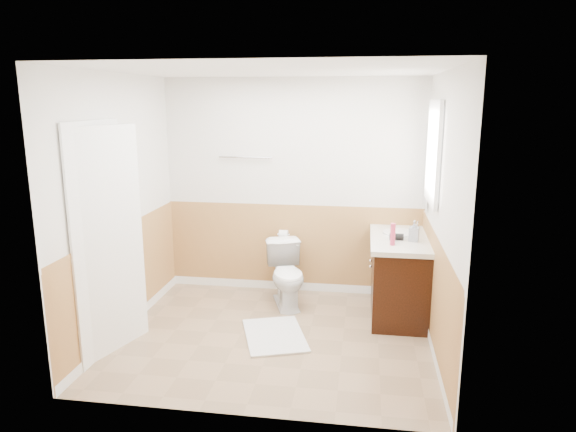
% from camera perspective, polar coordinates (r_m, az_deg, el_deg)
% --- Properties ---
extents(floor, '(3.00, 3.00, 0.00)m').
position_cam_1_polar(floor, '(5.15, -1.56, -13.17)').
color(floor, '#8C7051').
rests_on(floor, ground).
extents(ceiling, '(3.00, 3.00, 0.00)m').
position_cam_1_polar(ceiling, '(4.64, -1.75, 15.84)').
color(ceiling, white).
rests_on(ceiling, floor).
extents(wall_back, '(3.00, 0.00, 3.00)m').
position_cam_1_polar(wall_back, '(6.00, 0.55, 3.15)').
color(wall_back, silver).
rests_on(wall_back, floor).
extents(wall_front, '(3.00, 0.00, 3.00)m').
position_cam_1_polar(wall_front, '(3.50, -5.41, -3.88)').
color(wall_front, silver).
rests_on(wall_front, floor).
extents(wall_left, '(0.00, 3.00, 3.00)m').
position_cam_1_polar(wall_left, '(5.21, -18.11, 1.05)').
color(wall_left, silver).
rests_on(wall_left, floor).
extents(wall_right, '(0.00, 3.00, 3.00)m').
position_cam_1_polar(wall_right, '(4.71, 16.61, -0.03)').
color(wall_right, silver).
rests_on(wall_right, floor).
extents(wainscot_back, '(3.00, 0.00, 3.00)m').
position_cam_1_polar(wainscot_back, '(6.16, 0.52, -3.77)').
color(wainscot_back, tan).
rests_on(wainscot_back, floor).
extents(wainscot_front, '(3.00, 0.00, 3.00)m').
position_cam_1_polar(wainscot_front, '(3.80, -5.12, -14.74)').
color(wainscot_front, tan).
rests_on(wainscot_front, floor).
extents(wainscot_left, '(0.00, 2.60, 2.60)m').
position_cam_1_polar(wainscot_left, '(5.40, -17.44, -6.77)').
color(wainscot_left, tan).
rests_on(wainscot_left, floor).
extents(wainscot_right, '(0.00, 2.60, 2.60)m').
position_cam_1_polar(wainscot_right, '(4.93, 15.91, -8.57)').
color(wainscot_right, tan).
rests_on(wainscot_right, floor).
extents(toilet, '(0.59, 0.78, 0.70)m').
position_cam_1_polar(toilet, '(5.76, -0.10, -6.50)').
color(toilet, white).
rests_on(toilet, floor).
extents(bath_mat, '(0.78, 0.93, 0.02)m').
position_cam_1_polar(bath_mat, '(5.15, -1.49, -13.05)').
color(bath_mat, silver).
rests_on(bath_mat, floor).
extents(vanity_cabinet, '(0.55, 1.10, 0.80)m').
position_cam_1_polar(vanity_cabinet, '(5.63, 12.13, -6.75)').
color(vanity_cabinet, black).
rests_on(vanity_cabinet, floor).
extents(vanity_knob_left, '(0.03, 0.03, 0.03)m').
position_cam_1_polar(vanity_knob_left, '(5.47, 9.11, -5.52)').
color(vanity_knob_left, '#BABAC1').
rests_on(vanity_knob_left, vanity_cabinet).
extents(vanity_knob_right, '(0.03, 0.03, 0.03)m').
position_cam_1_polar(vanity_knob_right, '(5.66, 9.10, -4.89)').
color(vanity_knob_right, silver).
rests_on(vanity_knob_right, vanity_cabinet).
extents(countertop, '(0.60, 1.15, 0.05)m').
position_cam_1_polar(countertop, '(5.50, 12.23, -2.56)').
color(countertop, beige).
rests_on(countertop, vanity_cabinet).
extents(sink_basin, '(0.36, 0.36, 0.02)m').
position_cam_1_polar(sink_basin, '(5.64, 12.26, -1.83)').
color(sink_basin, silver).
rests_on(sink_basin, countertop).
extents(faucet, '(0.02, 0.02, 0.14)m').
position_cam_1_polar(faucet, '(5.64, 14.11, -1.29)').
color(faucet, '#B4B3BA').
rests_on(faucet, countertop).
extents(lotion_bottle, '(0.05, 0.05, 0.22)m').
position_cam_1_polar(lotion_bottle, '(5.16, 11.51, -2.00)').
color(lotion_bottle, '#C93456').
rests_on(lotion_bottle, countertop).
extents(soap_dispenser, '(0.11, 0.11, 0.21)m').
position_cam_1_polar(soap_dispenser, '(5.36, 13.76, -1.61)').
color(soap_dispenser, gray).
rests_on(soap_dispenser, countertop).
extents(hair_dryer_body, '(0.14, 0.07, 0.07)m').
position_cam_1_polar(hair_dryer_body, '(5.37, 11.91, -2.26)').
color(hair_dryer_body, black).
rests_on(hair_dryer_body, countertop).
extents(hair_dryer_handle, '(0.03, 0.03, 0.07)m').
position_cam_1_polar(hair_dryer_handle, '(5.38, 11.57, -2.55)').
color(hair_dryer_handle, black).
rests_on(hair_dryer_handle, countertop).
extents(mirror_panel, '(0.02, 0.35, 0.90)m').
position_cam_1_polar(mirror_panel, '(5.74, 15.09, 5.30)').
color(mirror_panel, silver).
rests_on(mirror_panel, wall_right).
extents(window_frame, '(0.04, 0.80, 1.00)m').
position_cam_1_polar(window_frame, '(5.21, 15.76, 6.77)').
color(window_frame, white).
rests_on(window_frame, wall_right).
extents(window_glass, '(0.01, 0.70, 0.90)m').
position_cam_1_polar(window_glass, '(5.21, 15.94, 6.76)').
color(window_glass, white).
rests_on(window_glass, wall_right).
extents(door, '(0.29, 0.78, 2.04)m').
position_cam_1_polar(door, '(4.83, -19.22, -2.73)').
color(door, white).
rests_on(door, wall_left).
extents(door_frame, '(0.02, 0.92, 2.10)m').
position_cam_1_polar(door_frame, '(4.86, -20.02, -2.57)').
color(door_frame, white).
rests_on(door_frame, wall_left).
extents(door_knob, '(0.06, 0.06, 0.06)m').
position_cam_1_polar(door_knob, '(5.10, -16.86, -2.57)').
color(door_knob, silver).
rests_on(door_knob, door).
extents(towel_bar, '(0.62, 0.02, 0.02)m').
position_cam_1_polar(towel_bar, '(6.00, -4.75, 6.49)').
color(towel_bar, silver).
rests_on(towel_bar, wall_back).
extents(tp_holder_bar, '(0.14, 0.02, 0.02)m').
position_cam_1_polar(tp_holder_bar, '(6.06, -0.49, -2.07)').
color(tp_holder_bar, silver).
rests_on(tp_holder_bar, wall_back).
extents(tp_roll, '(0.10, 0.11, 0.11)m').
position_cam_1_polar(tp_roll, '(6.06, -0.49, -2.07)').
color(tp_roll, white).
rests_on(tp_roll, tp_holder_bar).
extents(tp_sheet, '(0.10, 0.01, 0.16)m').
position_cam_1_polar(tp_sheet, '(6.09, -0.49, -3.07)').
color(tp_sheet, white).
rests_on(tp_sheet, tp_roll).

